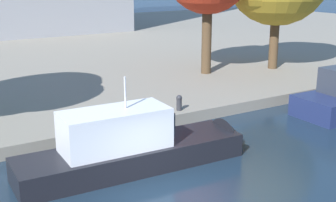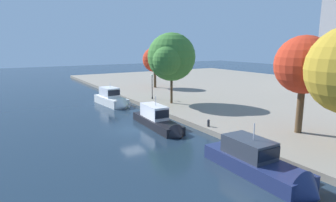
# 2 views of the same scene
# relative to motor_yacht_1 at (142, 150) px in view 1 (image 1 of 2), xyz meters

# --- Properties ---
(ground_plane) EXTENTS (220.00, 220.00, 0.00)m
(ground_plane) POSITION_rel_motor_yacht_1_xyz_m (-0.55, -3.09, -0.67)
(ground_plane) COLOR #192838
(motor_yacht_1) EXTENTS (10.41, 2.73, 4.68)m
(motor_yacht_1) POSITION_rel_motor_yacht_1_xyz_m (0.00, 0.00, 0.00)
(motor_yacht_1) COLOR black
(motor_yacht_1) RESTS_ON ground_plane
(mooring_bollard_0) EXTENTS (0.31, 0.31, 0.83)m
(mooring_bollard_0) POSITION_rel_motor_yacht_1_xyz_m (4.41, 4.04, 0.39)
(mooring_bollard_0) COLOR #2D2D33
(mooring_bollard_0) RESTS_ON dock_promenade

